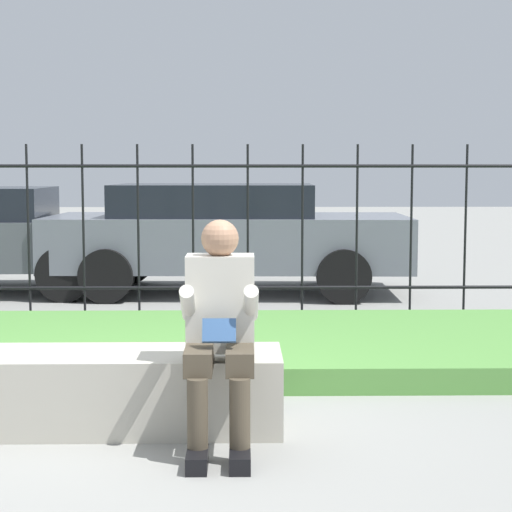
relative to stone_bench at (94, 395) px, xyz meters
The scene contains 6 objects.
ground_plane 0.24m from the stone_bench, ahead, with size 60.00×60.00×0.00m, color gray.
stone_bench is the anchor object (origin of this frame).
person_seated_reader 0.96m from the stone_bench, 23.70° to the right, with size 0.42×0.73×1.26m.
grass_berm 1.93m from the stone_bench, 86.38° to the left, with size 10.69×2.44×0.19m.
iron_fence 3.57m from the stone_bench, 88.01° to the left, with size 8.69×0.03×1.78m.
car_parked_center 5.69m from the stone_bench, 83.21° to the left, with size 4.46×2.05×1.35m.
Camera 1 is at (0.75, -4.97, 1.53)m, focal length 60.00 mm.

